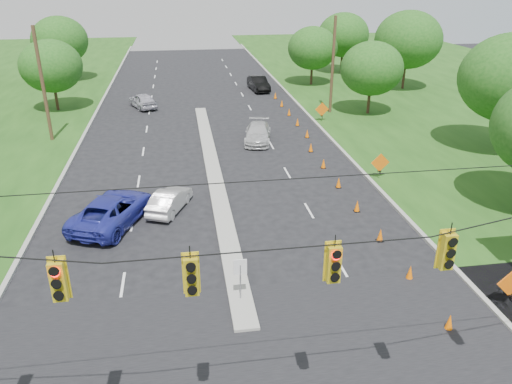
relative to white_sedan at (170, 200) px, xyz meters
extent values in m
cube|color=gray|center=(-7.17, 14.71, -0.64)|extent=(0.25, 110.00, 0.16)
cube|color=gray|center=(13.03, 14.71, -0.64)|extent=(0.25, 110.00, 0.16)
cube|color=gray|center=(2.93, 5.71, -0.64)|extent=(1.00, 34.00, 0.18)
cylinder|color=gray|center=(2.93, -9.29, 0.26)|extent=(0.06, 0.06, 1.80)
cube|color=white|center=(2.93, -9.29, 1.06)|extent=(0.55, 0.04, 0.70)
cylinder|color=black|center=(2.93, -16.29, 6.36)|extent=(24.00, 0.04, 0.04)
cube|color=yellow|center=(-2.07, -16.29, 5.58)|extent=(0.34, 0.24, 1.00)
cube|color=yellow|center=(0.93, -16.29, 5.41)|extent=(0.34, 0.24, 1.00)
cube|color=yellow|center=(4.43, -16.29, 5.41)|extent=(0.34, 0.24, 1.00)
cube|color=yellow|center=(7.43, -16.29, 5.49)|extent=(0.34, 0.24, 1.00)
cylinder|color=#422D1C|center=(-9.57, 14.71, 3.86)|extent=(0.28, 0.28, 9.00)
cylinder|color=#422D1C|center=(15.43, 19.71, 3.86)|extent=(0.28, 0.28, 9.00)
cone|color=#FF6B03|center=(10.63, -12.29, -0.29)|extent=(0.32, 0.32, 0.70)
cone|color=#FF6B03|center=(10.63, -8.79, -0.29)|extent=(0.32, 0.32, 0.70)
cone|color=#FF6B03|center=(10.63, -5.29, -0.29)|extent=(0.32, 0.32, 0.70)
cone|color=#FF6B03|center=(10.63, -1.79, -0.29)|extent=(0.32, 0.32, 0.70)
cone|color=#FF6B03|center=(10.63, 1.71, -0.29)|extent=(0.32, 0.32, 0.70)
cone|color=#FF6B03|center=(10.63, 5.21, -0.29)|extent=(0.32, 0.32, 0.70)
cone|color=#FF6B03|center=(10.63, 8.71, -0.29)|extent=(0.32, 0.32, 0.70)
cone|color=#FF6B03|center=(11.23, 12.21, -0.29)|extent=(0.32, 0.32, 0.70)
cone|color=#FF6B03|center=(11.23, 15.71, -0.29)|extent=(0.32, 0.32, 0.70)
cone|color=#FF6B03|center=(11.23, 19.21, -0.29)|extent=(0.32, 0.32, 0.70)
cone|color=#FF6B03|center=(11.23, 22.71, -0.29)|extent=(0.32, 0.32, 0.70)
cone|color=#FF6B03|center=(11.23, 26.21, -0.29)|extent=(0.32, 0.32, 0.70)
cube|color=black|center=(13.73, -11.29, -0.09)|extent=(0.06, 0.58, 0.26)
cube|color=black|center=(13.73, -11.29, -0.09)|extent=(0.06, 0.58, 0.26)
cube|color=orange|center=(13.73, -11.29, 0.51)|extent=(1.27, 0.05, 1.27)
cube|color=black|center=(13.73, 2.71, -0.09)|extent=(0.06, 0.58, 0.26)
cube|color=black|center=(13.73, 2.71, -0.09)|extent=(0.06, 0.58, 0.26)
cube|color=orange|center=(13.73, 2.71, 0.51)|extent=(1.27, 0.05, 1.27)
cube|color=black|center=(13.73, 16.71, -0.09)|extent=(0.06, 0.58, 0.26)
cube|color=black|center=(13.73, 16.71, -0.09)|extent=(0.06, 0.58, 0.26)
cube|color=orange|center=(13.73, 16.71, 0.51)|extent=(1.27, 0.05, 1.27)
cylinder|color=black|center=(-11.07, 24.71, 0.62)|extent=(0.28, 0.28, 2.52)
ellipsoid|color=#194C14|center=(-11.07, 24.71, 3.70)|extent=(5.88, 5.88, 5.04)
cylinder|color=black|center=(-13.07, 39.71, 0.80)|extent=(0.28, 0.28, 2.88)
ellipsoid|color=#194C14|center=(-13.07, 39.71, 4.32)|extent=(6.72, 6.72, 5.76)
cylinder|color=black|center=(24.93, 6.71, 0.98)|extent=(0.28, 0.28, 3.24)
ellipsoid|color=#194C14|center=(24.93, 6.71, 4.94)|extent=(7.56, 7.56, 6.48)
cylinder|color=black|center=(18.93, 18.71, 0.62)|extent=(0.28, 0.28, 2.52)
ellipsoid|color=#194C14|center=(18.93, 18.71, 3.70)|extent=(5.88, 5.88, 5.04)
cylinder|color=black|center=(26.93, 28.71, 0.98)|extent=(0.28, 0.28, 3.24)
ellipsoid|color=#194C14|center=(26.93, 28.71, 4.94)|extent=(7.56, 7.56, 6.48)
cylinder|color=black|center=(22.93, 39.71, 0.80)|extent=(0.28, 0.28, 2.88)
ellipsoid|color=#194C14|center=(22.93, 39.71, 4.32)|extent=(6.72, 6.72, 5.76)
cylinder|color=black|center=(16.93, 32.71, 0.62)|extent=(0.28, 0.28, 2.52)
ellipsoid|color=#194C14|center=(16.93, 32.71, 3.70)|extent=(5.88, 5.88, 5.04)
imported|color=#B9B4B5|center=(0.00, 0.00, 0.00)|extent=(2.75, 4.14, 1.29)
imported|color=#272C98|center=(-3.07, -1.18, 0.18)|extent=(4.80, 6.52, 1.65)
imported|color=#B7B7B7|center=(7.02, 11.84, 0.07)|extent=(2.95, 5.21, 1.42)
imported|color=#A9A6B2|center=(-2.75, 24.39, 0.11)|extent=(3.33, 4.75, 1.50)
imported|color=black|center=(10.08, 30.55, 0.16)|extent=(2.15, 5.00, 1.60)
camera|label=1|loc=(0.91, -26.41, 12.04)|focal=35.00mm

